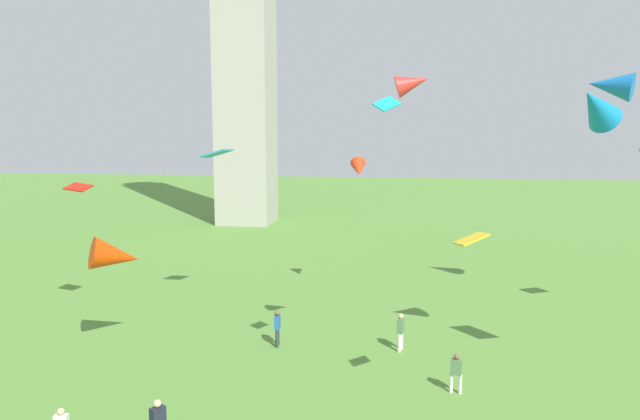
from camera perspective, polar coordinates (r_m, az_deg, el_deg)
name	(u,v)px	position (r m, az deg, el deg)	size (l,w,h in m)	color
person_1	(277,326)	(28.80, -4.11, -11.02)	(0.31, 0.54, 1.74)	#2D3338
person_2	(456,371)	(24.60, 12.89, -14.79)	(0.49, 0.32, 1.59)	silver
person_3	(401,330)	(28.42, 7.72, -11.28)	(0.37, 0.54, 1.78)	silver
kite_flying_0	(471,239)	(20.37, 14.30, -2.69)	(1.21, 1.09, 0.41)	gold
kite_flying_1	(610,86)	(35.17, 26.01, 10.65)	(2.76, 2.37, 1.80)	blue
kite_flying_3	(116,256)	(28.47, -18.96, -4.20)	(2.78, 2.58, 1.93)	red
kite_flying_4	(596,106)	(24.78, 24.92, 9.00)	(2.40, 2.41, 2.01)	#117ABD
kite_flying_5	(412,83)	(22.99, 8.84, 11.93)	(1.41, 0.93, 1.13)	red
kite_flying_6	(78,187)	(33.96, -22.11, 2.04)	(1.49, 1.17, 0.43)	red
kite_flying_7	(387,104)	(20.45, 6.40, 10.06)	(0.99, 0.88, 0.57)	#17B6B1
kite_flying_9	(359,169)	(35.09, 3.72, 3.96)	(1.15, 1.67, 1.41)	red
kite_flying_10	(217,153)	(32.79, -9.87, 5.36)	(1.76, 1.40, 0.54)	#2B8BBF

